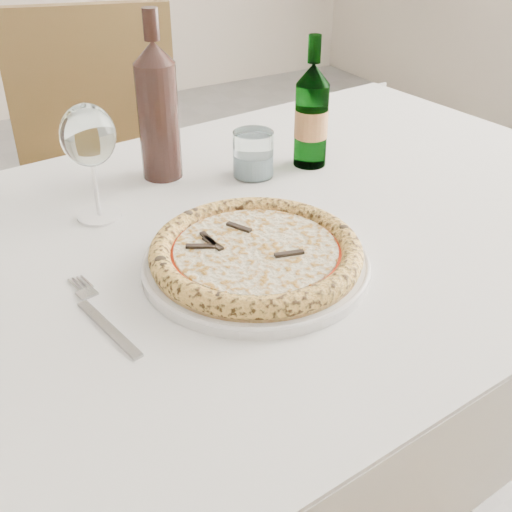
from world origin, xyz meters
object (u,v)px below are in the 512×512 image
object	(u,v)px
wine_bottle	(158,109)
chair_far	(102,167)
wine_glass	(88,138)
dining_table	(224,285)
tumbler	(253,157)
pizza	(256,252)
beer_bottle	(311,115)
plate	(256,263)

from	to	relation	value
wine_bottle	chair_far	bearing A→B (deg)	84.50
wine_glass	wine_bottle	xyz separation A→B (m)	(0.15, 0.09, -0.01)
dining_table	tumbler	size ratio (longest dim) A/B	19.34
pizza	wine_bottle	world-z (taller)	wine_bottle
wine_glass	beer_bottle	xyz separation A→B (m)	(0.40, 0.01, -0.04)
pizza	wine_bottle	distance (m)	0.36
dining_table	plate	distance (m)	0.14
beer_bottle	wine_glass	bearing A→B (deg)	-179.22
chair_far	tumbler	xyz separation A→B (m)	(0.08, -0.67, 0.26)
plate	wine_glass	xyz separation A→B (m)	(-0.14, 0.25, 0.12)
tumbler	wine_bottle	bearing A→B (deg)	150.45
plate	pizza	bearing A→B (deg)	147.99
pizza	wine_glass	xyz separation A→B (m)	(-0.14, 0.25, 0.10)
plate	chair_far	bearing A→B (deg)	85.85
plate	wine_bottle	xyz separation A→B (m)	(0.01, 0.35, 0.11)
pizza	chair_far	bearing A→B (deg)	85.85
beer_bottle	plate	bearing A→B (deg)	-135.62
wine_glass	wine_bottle	distance (m)	0.18
chair_far	tumbler	bearing A→B (deg)	-82.99
chair_far	wine_glass	distance (m)	0.80
wine_glass	beer_bottle	bearing A→B (deg)	0.78
dining_table	plate	xyz separation A→B (m)	(0.00, -0.10, 0.09)
dining_table	pizza	size ratio (longest dim) A/B	5.35
beer_bottle	wine_bottle	distance (m)	0.27
chair_far	pizza	distance (m)	0.98
chair_far	plate	size ratio (longest dim) A/B	2.97
plate	tumbler	xyz separation A→B (m)	(0.15, 0.27, 0.03)
pizza	beer_bottle	bearing A→B (deg)	44.38
wine_bottle	tumbler	bearing A→B (deg)	-29.55
dining_table	beer_bottle	xyz separation A→B (m)	(0.27, 0.16, 0.18)
chair_far	pizza	world-z (taller)	chair_far
wine_glass	beer_bottle	size ratio (longest dim) A/B	0.79
dining_table	chair_far	world-z (taller)	chair_far
chair_far	plate	xyz separation A→B (m)	(-0.07, -0.94, 0.23)
chair_far	wine_glass	xyz separation A→B (m)	(-0.21, -0.69, 0.35)
plate	wine_bottle	bearing A→B (deg)	88.16
pizza	beer_bottle	world-z (taller)	beer_bottle
dining_table	beer_bottle	size ratio (longest dim) A/B	6.69
plate	wine_glass	distance (m)	0.31
tumbler	pizza	bearing A→B (deg)	-119.33
chair_far	wine_glass	bearing A→B (deg)	-106.67
plate	beer_bottle	bearing A→B (deg)	44.38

